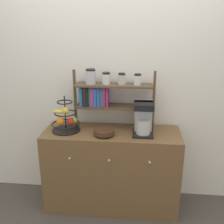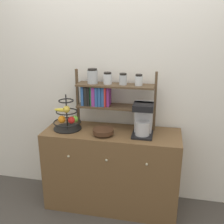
% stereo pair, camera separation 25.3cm
% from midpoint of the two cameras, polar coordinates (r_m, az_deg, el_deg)
% --- Properties ---
extents(ground_plane, '(12.00, 12.00, 0.00)m').
position_cam_midpoint_polar(ground_plane, '(2.85, -3.31, -22.19)').
color(ground_plane, '#47423D').
extents(wall_back, '(7.00, 0.05, 2.60)m').
position_cam_midpoint_polar(wall_back, '(2.74, -2.13, 6.70)').
color(wall_back, silver).
rests_on(wall_back, ground_plane).
extents(sideboard, '(1.36, 0.49, 0.85)m').
position_cam_midpoint_polar(sideboard, '(2.80, -2.71, -12.40)').
color(sideboard, brown).
rests_on(sideboard, ground_plane).
extents(coffee_maker, '(0.20, 0.23, 0.32)m').
position_cam_midpoint_polar(coffee_maker, '(2.51, 4.00, -1.37)').
color(coffee_maker, black).
rests_on(coffee_maker, sideboard).
extents(fruit_stand, '(0.28, 0.28, 0.36)m').
position_cam_midpoint_polar(fruit_stand, '(2.64, -12.70, -1.71)').
color(fruit_stand, black).
rests_on(fruit_stand, sideboard).
extents(wooden_bowl, '(0.20, 0.20, 0.06)m').
position_cam_midpoint_polar(wooden_bowl, '(2.52, -4.65, -4.38)').
color(wooden_bowl, '#422819').
rests_on(wooden_bowl, sideboard).
extents(shelf_hutch, '(0.82, 0.20, 0.60)m').
position_cam_midpoint_polar(shelf_hutch, '(2.62, -4.49, 4.24)').
color(shelf_hutch, brown).
rests_on(shelf_hutch, sideboard).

